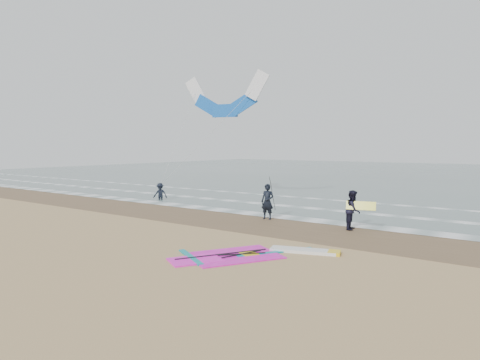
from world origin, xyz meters
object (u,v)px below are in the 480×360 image
Objects in this scene: windsurf_rig at (254,254)px; person_walking at (353,210)px; person_standing at (267,202)px; person_wading at (160,189)px; surf_kite at (225,100)px.

windsurf_rig is 2.83× the size of person_walking.
person_standing is 1.19× the size of person_wading.
person_walking is (4.64, -0.04, -0.02)m from person_standing.
person_wading is at bearing 70.71° from person_walking.
surf_kite reaches higher than person_wading.
person_wading is (-10.37, 2.31, -0.15)m from person_standing.
windsurf_rig is at bearing -70.79° from person_standing.
person_standing is 4.64m from person_walking.
surf_kite reaches higher than windsurf_rig.
person_standing reaches higher than person_walking.
person_walking is (1.12, 6.50, 0.87)m from windsurf_rig.
person_walking is at bearing 80.24° from windsurf_rig.
person_wading is 0.20× the size of surf_kite.
windsurf_rig is 6.65m from person_walking.
person_standing is (-3.52, 6.54, 0.90)m from windsurf_rig.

